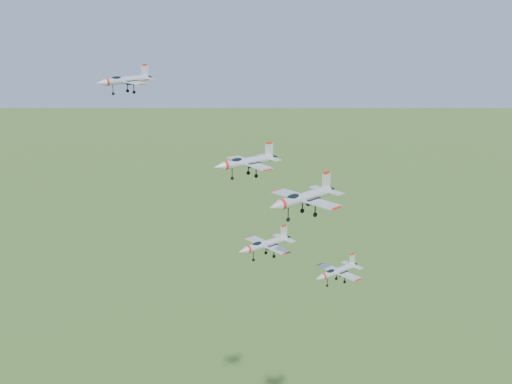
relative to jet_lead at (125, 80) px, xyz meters
name	(u,v)px	position (x,y,z in m)	size (l,w,h in m)	color
jet_lead	(125,80)	(0.00, 0.00, 0.00)	(10.96, 9.28, 2.96)	silver
jet_left_high	(246,162)	(15.82, -13.65, -12.93)	(12.98, 10.81, 3.47)	silver
jet_right_high	(303,198)	(15.55, -32.26, -14.01)	(13.86, 11.78, 3.77)	silver
jet_left_low	(265,244)	(22.44, -8.17, -30.73)	(12.76, 10.75, 3.43)	silver
jet_right_low	(337,271)	(28.43, -22.95, -31.70)	(10.57, 8.93, 2.85)	silver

